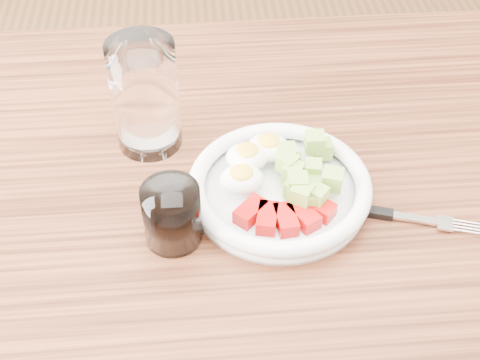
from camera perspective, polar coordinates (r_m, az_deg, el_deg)
name	(u,v)px	position (r m, az deg, el deg)	size (l,w,h in m)	color
dining_table	(248,249)	(0.96, 0.65, -5.94)	(1.50, 0.90, 0.77)	brown
bowl	(279,185)	(0.88, 3.31, -0.41)	(0.24, 0.24, 0.06)	white
fork	(375,212)	(0.88, 11.47, -2.73)	(0.21, 0.08, 0.01)	black
water_glass	(145,96)	(0.93, -8.09, 7.11)	(0.09, 0.09, 0.16)	white
coffee_glass	(172,215)	(0.82, -5.83, -2.98)	(0.07, 0.07, 0.08)	white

